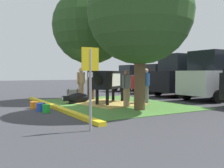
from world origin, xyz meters
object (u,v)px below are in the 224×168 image
Objects in this scene: sedan_red at (160,79)px; shade_tree_right at (140,12)px; cow_holstein at (109,80)px; person_visitor_far at (127,88)px; person_handler at (81,83)px; suv_dark_grey at (221,76)px; bucket_orange at (34,105)px; sedan_silver at (136,78)px; parking_sign at (90,72)px; suv_black at (187,75)px; shade_tree_left at (91,26)px; wheelbarrow at (73,93)px; person_visitor_near at (146,85)px; bucket_blue at (41,107)px; bucket_green at (46,108)px; calf_lying at (77,98)px.

shade_tree_right is at bearing -45.89° from sedan_red.
person_visitor_far is (1.42, -0.00, -0.28)m from cow_holstein.
person_handler is 7.27m from suv_dark_grey.
bucket_orange is (-1.58, -3.35, -0.66)m from person_visitor_far.
person_handler is (-3.95, -0.69, -2.80)m from shade_tree_right.
sedan_red is (2.58, 0.29, 0.00)m from sedan_silver.
sedan_silver is at bearing 123.71° from bucket_orange.
suv_black is at bearing 121.39° from parking_sign.
shade_tree_left reaches higher than sedan_red.
bucket_orange is (-2.47, -3.35, -3.56)m from shade_tree_right.
wheelbarrow is 7.75m from suv_dark_grey.
shade_tree_right is at bearing 9.90° from person_handler.
person_handler is at bearing 21.26° from wheelbarrow.
parking_sign is at bearing -21.44° from person_handler.
person_visitor_far is at bearing -37.72° from sedan_silver.
suv_black is (1.09, 6.99, 0.88)m from wheelbarrow.
sedan_red is 2.82m from suv_black.
person_visitor_far is 0.33× the size of suv_dark_grey.
bucket_orange is at bearing -177.07° from parking_sign.
suv_dark_grey reaches higher than person_visitor_near.
shade_tree_left is 1.26× the size of suv_black.
sedan_red is at bearing 129.72° from person_visitor_far.
person_visitor_near is at bearing 88.29° from bucket_blue.
shade_tree_left is at bearing 113.77° from person_handler.
bucket_green is (-3.36, -0.13, -1.27)m from parking_sign.
bucket_blue is 11.81m from sedan_silver.
suv_black is (-2.52, 6.09, 0.46)m from person_visitor_far.
person_visitor_far is at bearing 64.72° from bucket_orange.
bucket_blue is at bearing -78.90° from cow_holstein.
person_visitor_near reaches higher than bucket_green.
suv_dark_grey is at bearing -1.58° from sedan_silver.
sedan_red is at bearing 6.44° from sedan_silver.
person_visitor_far is 3.74m from wheelbarrow.
shade_tree_right is 2.08× the size of cow_holstein.
suv_black reaches higher than bucket_orange.
suv_dark_grey reaches higher than bucket_green.
person_visitor_near is 3.83m from wheelbarrow.
parking_sign is 6.06× the size of bucket_orange.
wheelbarrow is 5.39× the size of bucket_green.
wheelbarrow is at bearing -76.88° from sedan_red.
sedan_silver is at bearing 147.47° from person_visitor_near.
suv_dark_grey is at bearing 84.94° from bucket_blue.
bucket_blue is 0.07× the size of suv_black.
person_handler is 4.88× the size of bucket_blue.
suv_black and suv_dark_grey have the same top height.
cow_holstein is 2.10× the size of calf_lying.
shade_tree_left is 2.87× the size of parking_sign.
bucket_green is 0.07× the size of sedan_red.
shade_tree_left is 3.36m from cow_holstein.
wheelbarrow is 0.36× the size of sedan_silver.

